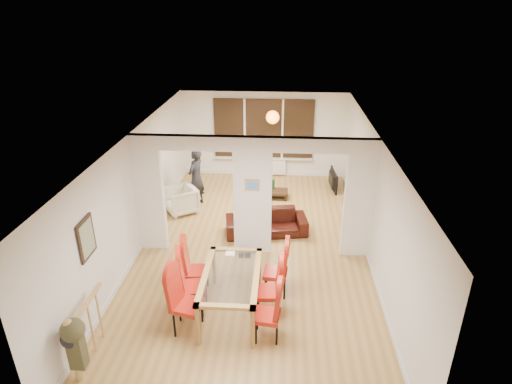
# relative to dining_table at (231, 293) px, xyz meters

# --- Properties ---
(floor) EXTENTS (5.00, 9.00, 0.01)m
(floor) POSITION_rel_dining_table_xyz_m (0.22, 2.09, -0.40)
(floor) COLOR #AA8244
(floor) RESTS_ON ground
(room_walls) EXTENTS (5.00, 9.00, 2.60)m
(room_walls) POSITION_rel_dining_table_xyz_m (0.22, 2.09, 0.90)
(room_walls) COLOR silver
(room_walls) RESTS_ON floor
(divider_wall) EXTENTS (5.00, 0.18, 2.60)m
(divider_wall) POSITION_rel_dining_table_xyz_m (0.22, 2.09, 0.90)
(divider_wall) COLOR white
(divider_wall) RESTS_ON floor
(bay_window_blinds) EXTENTS (3.00, 0.08, 1.80)m
(bay_window_blinds) POSITION_rel_dining_table_xyz_m (0.22, 6.53, 1.10)
(bay_window_blinds) COLOR black
(bay_window_blinds) RESTS_ON room_walls
(radiator) EXTENTS (1.40, 0.08, 0.50)m
(radiator) POSITION_rel_dining_table_xyz_m (0.22, 6.49, -0.10)
(radiator) COLOR white
(radiator) RESTS_ON floor
(pendant_light) EXTENTS (0.36, 0.36, 0.36)m
(pendant_light) POSITION_rel_dining_table_xyz_m (0.52, 5.39, 1.75)
(pendant_light) COLOR orange
(pendant_light) RESTS_ON room_walls
(stair_newel) EXTENTS (0.40, 1.20, 1.10)m
(stair_newel) POSITION_rel_dining_table_xyz_m (-2.03, -1.11, 0.15)
(stair_newel) COLOR tan
(stair_newel) RESTS_ON floor
(wall_poster) EXTENTS (0.04, 0.52, 0.67)m
(wall_poster) POSITION_rel_dining_table_xyz_m (-2.25, -0.31, 1.20)
(wall_poster) COLOR gray
(wall_poster) RESTS_ON room_walls
(pillar_photo) EXTENTS (0.30, 0.03, 0.25)m
(pillar_photo) POSITION_rel_dining_table_xyz_m (0.22, 1.99, 1.20)
(pillar_photo) COLOR #4C8CD8
(pillar_photo) RESTS_ON divider_wall
(dining_table) EXTENTS (0.97, 1.72, 0.81)m
(dining_table) POSITION_rel_dining_table_xyz_m (0.00, 0.00, 0.00)
(dining_table) COLOR #A57C3D
(dining_table) RESTS_ON floor
(dining_chair_la) EXTENTS (0.56, 0.56, 1.15)m
(dining_chair_la) POSITION_rel_dining_table_xyz_m (-0.67, -0.47, 0.17)
(dining_chair_la) COLOR #AE1E11
(dining_chair_la) RESTS_ON floor
(dining_chair_lb) EXTENTS (0.53, 0.53, 1.13)m
(dining_chair_lb) POSITION_rel_dining_table_xyz_m (-0.68, 0.02, 0.16)
(dining_chair_lb) COLOR #AE1E11
(dining_chair_lb) RESTS_ON floor
(dining_chair_lc) EXTENTS (0.46, 0.46, 1.06)m
(dining_chair_lc) POSITION_rel_dining_table_xyz_m (-0.72, 0.54, 0.13)
(dining_chair_lc) COLOR #AE1E11
(dining_chair_lc) RESTS_ON floor
(dining_chair_ra) EXTENTS (0.46, 0.46, 1.03)m
(dining_chair_ra) POSITION_rel_dining_table_xyz_m (0.64, -0.57, 0.11)
(dining_chair_ra) COLOR #AE1E11
(dining_chair_ra) RESTS_ON floor
(dining_chair_rb) EXTENTS (0.46, 0.46, 1.09)m
(dining_chair_rb) POSITION_rel_dining_table_xyz_m (0.64, 0.01, 0.14)
(dining_chair_rb) COLOR #AE1E11
(dining_chair_rb) RESTS_ON floor
(dining_chair_rc) EXTENTS (0.47, 0.47, 1.07)m
(dining_chair_rc) POSITION_rel_dining_table_xyz_m (0.75, 0.60, 0.13)
(dining_chair_rc) COLOR #AE1E11
(dining_chair_rc) RESTS_ON floor
(sofa) EXTENTS (1.98, 1.03, 0.55)m
(sofa) POSITION_rel_dining_table_xyz_m (0.48, 2.86, -0.13)
(sofa) COLOR black
(sofa) RESTS_ON floor
(armchair) EXTENTS (1.03, 1.04, 0.69)m
(armchair) POSITION_rel_dining_table_xyz_m (-1.77, 3.81, -0.06)
(armchair) COLOR beige
(armchair) RESTS_ON floor
(person) EXTENTS (0.67, 0.55, 1.57)m
(person) POSITION_rel_dining_table_xyz_m (-1.44, 4.28, 0.38)
(person) COLOR black
(person) RESTS_ON floor
(television) EXTENTS (0.97, 0.21, 0.56)m
(television) POSITION_rel_dining_table_xyz_m (2.22, 5.58, -0.13)
(television) COLOR black
(television) RESTS_ON floor
(coffee_table) EXTENTS (0.98, 0.56, 0.22)m
(coffee_table) POSITION_rel_dining_table_xyz_m (0.52, 4.84, -0.30)
(coffee_table) COLOR #301E10
(coffee_table) RESTS_ON floor
(bottle) EXTENTS (0.08, 0.08, 0.30)m
(bottle) POSITION_rel_dining_table_xyz_m (0.58, 4.95, -0.04)
(bottle) COLOR #143F19
(bottle) RESTS_ON coffee_table
(bowl) EXTENTS (0.23, 0.23, 0.06)m
(bowl) POSITION_rel_dining_table_xyz_m (0.28, 4.86, -0.16)
(bowl) COLOR #301E10
(bowl) RESTS_ON coffee_table
(shoes) EXTENTS (0.24, 0.26, 0.10)m
(shoes) POSITION_rel_dining_table_xyz_m (0.06, 1.86, -0.35)
(shoes) COLOR black
(shoes) RESTS_ON floor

